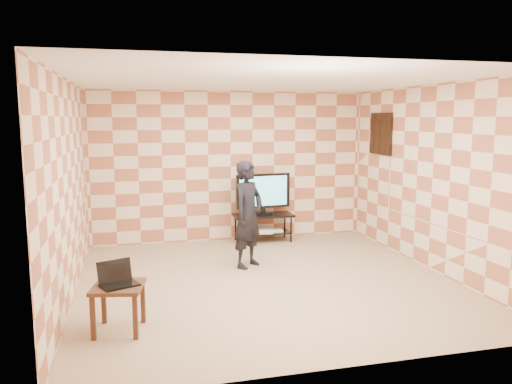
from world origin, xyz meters
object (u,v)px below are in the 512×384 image
at_px(tv, 263,192).
at_px(side_table, 118,293).
at_px(person, 248,214).
at_px(tv_stand, 263,221).

height_order(tv, side_table, tv).
bearing_deg(person, tv, 25.62).
bearing_deg(tv_stand, tv, -96.55).
distance_m(tv, person, 1.59).
bearing_deg(tv_stand, side_table, -125.87).
relative_size(tv_stand, person, 0.67).
height_order(tv_stand, person, person).
xyz_separation_m(tv_stand, side_table, (-2.45, -3.39, 0.04)).
bearing_deg(tv, tv_stand, 83.45).
height_order(tv_stand, side_table, same).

